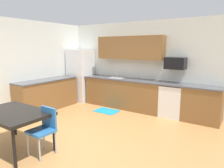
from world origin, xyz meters
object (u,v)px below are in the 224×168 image
microwave (175,63)px  chair_near_table (44,127)px  refrigerator (81,75)px  oven_range (172,100)px  dining_table (13,115)px

microwave → chair_near_table: bearing=-110.1°
refrigerator → chair_near_table: 3.88m
refrigerator → chair_near_table: (2.08, -3.25, -0.41)m
oven_range → microwave: bearing=90.0°
refrigerator → oven_range: bearing=1.4°
dining_table → chair_near_table: (0.59, 0.22, -0.18)m
refrigerator → chair_near_table: size_ratio=2.16×
oven_range → dining_table: oven_range is taller
microwave → dining_table: microwave is taller
refrigerator → chair_near_table: refrigerator is taller
oven_range → microwave: size_ratio=1.69×
refrigerator → chair_near_table: bearing=-57.4°
dining_table → refrigerator: bearing=113.1°
refrigerator → oven_range: 3.37m
refrigerator → oven_range: size_ratio=2.01×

